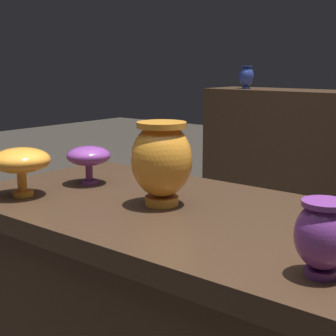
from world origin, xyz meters
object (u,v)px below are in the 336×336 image
at_px(vase_tall_behind, 21,161).
at_px(vase_left_accent, 89,157).
at_px(shelf_vase_far_left, 246,76).
at_px(vase_right_accent, 323,235).
at_px(vase_centerpiece, 162,160).

distance_m(vase_tall_behind, vase_left_accent, 0.22).
bearing_deg(shelf_vase_far_left, vase_left_accent, -72.19).
height_order(vase_left_accent, vase_right_accent, vase_right_accent).
distance_m(vase_right_accent, shelf_vase_far_left, 2.78).
bearing_deg(vase_right_accent, shelf_vase_far_left, 122.87).
height_order(vase_tall_behind, vase_right_accent, same).
height_order(vase_centerpiece, vase_left_accent, vase_centerpiece).
bearing_deg(vase_tall_behind, shelf_vase_far_left, 105.38).
bearing_deg(vase_tall_behind, vase_centerpiece, 25.46).
xyz_separation_m(vase_centerpiece, vase_tall_behind, (-0.36, -0.17, -0.02)).
xyz_separation_m(vase_centerpiece, shelf_vase_far_left, (-1.00, 2.15, 0.16)).
bearing_deg(vase_tall_behind, vase_left_accent, 80.14).
xyz_separation_m(vase_left_accent, vase_right_accent, (0.83, -0.22, -0.01)).
xyz_separation_m(vase_centerpiece, vase_right_accent, (0.50, -0.18, -0.05)).
relative_size(vase_left_accent, vase_right_accent, 1.00).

